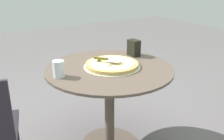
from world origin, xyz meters
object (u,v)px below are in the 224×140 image
at_px(drinking_cup, 59,69).
at_px(pizza_server, 107,59).
at_px(napkin_dispenser, 134,48).
at_px(patio_table, 109,88).
at_px(pizza_on_tray, 112,65).

bearing_deg(drinking_cup, pizza_server, 89.24).
height_order(drinking_cup, napkin_dispenser, napkin_dispenser).
distance_m(patio_table, pizza_server, 0.23).
height_order(patio_table, napkin_dispenser, napkin_dispenser).
bearing_deg(napkin_dispenser, patio_table, 111.16).
distance_m(pizza_on_tray, drinking_cup, 0.42).
height_order(pizza_server, drinking_cup, drinking_cup).
distance_m(pizza_on_tray, pizza_server, 0.06).
height_order(patio_table, pizza_on_tray, pizza_on_tray).
relative_size(patio_table, napkin_dispenser, 7.03).
bearing_deg(pizza_server, drinking_cup, -90.76).
xyz_separation_m(drinking_cup, napkin_dispenser, (-0.11, 0.73, 0.01)).
distance_m(pizza_server, napkin_dispenser, 0.36).
bearing_deg(pizza_server, pizza_on_tray, 52.47).
distance_m(patio_table, napkin_dispenser, 0.44).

